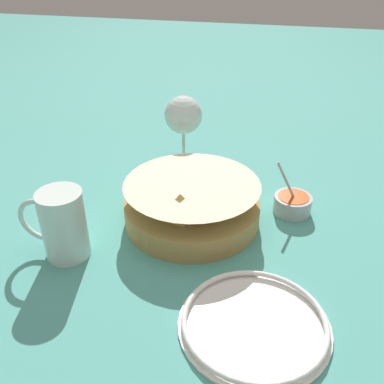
{
  "coord_description": "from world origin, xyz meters",
  "views": [
    {
      "loc": [
        -0.13,
        0.67,
        0.46
      ],
      "look_at": [
        0.02,
        0.03,
        0.06
      ],
      "focal_mm": 40.0,
      "sensor_mm": 36.0,
      "label": 1
    }
  ],
  "objects_px": {
    "food_basket": "(192,205)",
    "beer_mug": "(63,227)",
    "side_plate": "(254,323)",
    "sauce_cup": "(292,203)",
    "wine_glass": "(183,117)"
  },
  "relations": [
    {
      "from": "food_basket",
      "to": "sauce_cup",
      "type": "bearing_deg",
      "value": -157.89
    },
    {
      "from": "wine_glass",
      "to": "beer_mug",
      "type": "height_order",
      "value": "wine_glass"
    },
    {
      "from": "food_basket",
      "to": "side_plate",
      "type": "distance_m",
      "value": 0.27
    },
    {
      "from": "sauce_cup",
      "to": "food_basket",
      "type": "bearing_deg",
      "value": 22.11
    },
    {
      "from": "food_basket",
      "to": "side_plate",
      "type": "height_order",
      "value": "food_basket"
    },
    {
      "from": "sauce_cup",
      "to": "beer_mug",
      "type": "height_order",
      "value": "beer_mug"
    },
    {
      "from": "beer_mug",
      "to": "side_plate",
      "type": "relative_size",
      "value": 0.57
    },
    {
      "from": "food_basket",
      "to": "beer_mug",
      "type": "bearing_deg",
      "value": 37.9
    },
    {
      "from": "food_basket",
      "to": "side_plate",
      "type": "relative_size",
      "value": 1.18
    },
    {
      "from": "sauce_cup",
      "to": "side_plate",
      "type": "xyz_separation_m",
      "value": [
        0.04,
        0.3,
        -0.01
      ]
    },
    {
      "from": "side_plate",
      "to": "wine_glass",
      "type": "bearing_deg",
      "value": -64.37
    },
    {
      "from": "wine_glass",
      "to": "beer_mug",
      "type": "xyz_separation_m",
      "value": [
        0.11,
        0.36,
        -0.06
      ]
    },
    {
      "from": "side_plate",
      "to": "beer_mug",
      "type": "bearing_deg",
      "value": -14.67
    },
    {
      "from": "wine_glass",
      "to": "beer_mug",
      "type": "distance_m",
      "value": 0.38
    },
    {
      "from": "sauce_cup",
      "to": "wine_glass",
      "type": "xyz_separation_m",
      "value": [
        0.25,
        -0.14,
        0.1
      ]
    }
  ]
}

